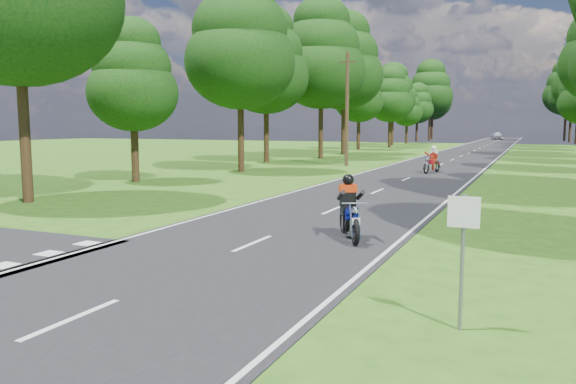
% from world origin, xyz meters
% --- Properties ---
extents(ground, '(160.00, 160.00, 0.00)m').
position_xyz_m(ground, '(0.00, 0.00, 0.00)').
color(ground, '#2A5112').
rests_on(ground, ground).
extents(main_road, '(7.00, 140.00, 0.02)m').
position_xyz_m(main_road, '(0.00, 50.00, 0.01)').
color(main_road, black).
rests_on(main_road, ground).
extents(road_markings, '(7.40, 140.00, 0.01)m').
position_xyz_m(road_markings, '(-0.14, 48.13, 0.02)').
color(road_markings, silver).
rests_on(road_markings, main_road).
extents(treeline, '(40.00, 115.35, 14.78)m').
position_xyz_m(treeline, '(1.43, 60.06, 8.25)').
color(treeline, black).
rests_on(treeline, ground).
extents(telegraph_pole, '(1.20, 0.26, 8.00)m').
position_xyz_m(telegraph_pole, '(-6.00, 28.00, 4.07)').
color(telegraph_pole, '#382616').
rests_on(telegraph_pole, ground).
extents(road_sign, '(0.45, 0.07, 2.00)m').
position_xyz_m(road_sign, '(5.50, -2.01, 1.34)').
color(road_sign, slate).
rests_on(road_sign, ground).
extents(rider_near_blue, '(1.54, 2.09, 1.68)m').
position_xyz_m(rider_near_blue, '(2.03, 3.55, 0.86)').
color(rider_near_blue, navy).
rests_on(rider_near_blue, main_road).
extents(rider_far_red, '(1.11, 2.10, 1.67)m').
position_xyz_m(rider_far_red, '(0.59, 24.53, 0.85)').
color(rider_far_red, red).
rests_on(rider_far_red, main_road).
extents(distant_car, '(2.71, 4.59, 1.47)m').
position_xyz_m(distant_car, '(-0.61, 103.31, 0.75)').
color(distant_car, silver).
rests_on(distant_car, main_road).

